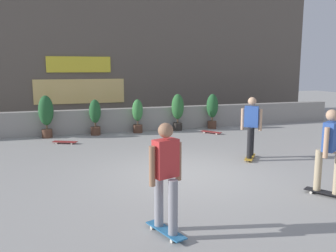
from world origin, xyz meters
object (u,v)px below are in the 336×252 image
(potted_plant_1, at_px, (95,115))
(potted_plant_4, at_px, (212,109))
(potted_plant_3, at_px, (178,109))
(skater_foreground, at_px, (251,125))
(skateboard_aside, at_px, (211,132))
(potted_plant_0, at_px, (46,113))
(skateboard_near_camera, at_px, (65,142))
(potted_plant_2, at_px, (138,114))
(skater_mid_plaza, at_px, (329,149))
(skater_far_left, at_px, (166,174))

(potted_plant_1, xyz_separation_m, potted_plant_4, (4.71, 0.00, 0.07))
(potted_plant_3, distance_m, skater_foreground, 4.86)
(potted_plant_4, relative_size, skateboard_aside, 1.86)
(potted_plant_1, bearing_deg, potted_plant_0, -180.00)
(skateboard_near_camera, distance_m, skateboard_aside, 5.34)
(potted_plant_2, xyz_separation_m, skateboard_aside, (2.61, -1.04, -0.64))
(potted_plant_0, bearing_deg, potted_plant_1, 0.00)
(skater_mid_plaza, distance_m, skateboard_aside, 6.79)
(potted_plant_2, relative_size, potted_plant_3, 0.89)
(skater_far_left, bearing_deg, potted_plant_0, 102.29)
(skater_far_left, relative_size, skater_mid_plaza, 1.00)
(potted_plant_2, xyz_separation_m, potted_plant_3, (1.62, 0.00, 0.13))
(skateboard_near_camera, bearing_deg, skateboard_aside, 2.09)
(skater_foreground, xyz_separation_m, skateboard_near_camera, (-4.75, 3.60, -0.88))
(potted_plant_2, height_order, skater_foreground, skater_foreground)
(potted_plant_0, bearing_deg, skater_mid_plaza, -55.70)
(potted_plant_3, relative_size, skater_foreground, 0.85)
(potted_plant_1, relative_size, skateboard_aside, 1.73)
(potted_plant_2, height_order, skater_mid_plaza, skater_mid_plaza)
(potted_plant_2, distance_m, skateboard_near_camera, 3.06)
(potted_plant_0, bearing_deg, skater_foreground, -42.35)
(skater_far_left, bearing_deg, potted_plant_2, 79.94)
(skater_far_left, bearing_deg, potted_plant_1, 90.81)
(potted_plant_1, bearing_deg, skateboard_aside, -13.96)
(skater_foreground, bearing_deg, potted_plant_0, 137.65)
(potted_plant_0, bearing_deg, skateboard_aside, -10.04)
(skater_mid_plaza, distance_m, skateboard_near_camera, 8.08)
(potted_plant_4, height_order, skater_far_left, skater_far_left)
(skater_far_left, bearing_deg, potted_plant_3, 69.63)
(potted_plant_1, height_order, potted_plant_2, potted_plant_1)
(potted_plant_0, xyz_separation_m, potted_plant_2, (3.30, 0.00, -0.17))
(potted_plant_1, height_order, skateboard_near_camera, potted_plant_1)
(potted_plant_1, xyz_separation_m, skater_far_left, (0.12, -8.34, 0.21))
(skater_mid_plaza, bearing_deg, potted_plant_2, 104.39)
(skater_foreground, bearing_deg, skateboard_aside, 81.19)
(potted_plant_0, relative_size, skater_foreground, 0.89)
(potted_plant_1, bearing_deg, skater_mid_plaza, -65.17)
(potted_plant_0, xyz_separation_m, skater_far_left, (1.82, -8.34, 0.06))
(potted_plant_0, bearing_deg, skater_far_left, -77.71)
(skater_far_left, relative_size, skateboard_near_camera, 2.10)
(skateboard_aside, bearing_deg, potted_plant_2, 158.16)
(potted_plant_4, distance_m, skater_far_left, 9.52)
(potted_plant_4, bearing_deg, skateboard_aside, -115.72)
(skater_mid_plaza, xyz_separation_m, skateboard_near_camera, (-4.71, 6.50, -0.88))
(potted_plant_0, relative_size, skateboard_near_camera, 1.87)
(potted_plant_1, distance_m, skateboard_near_camera, 1.81)
(potted_plant_2, relative_size, potted_plant_4, 0.91)
(potted_plant_3, bearing_deg, skater_mid_plaza, -87.27)
(skateboard_near_camera, xyz_separation_m, skateboard_aside, (5.33, 0.19, 0.00))
(potted_plant_2, xyz_separation_m, potted_plant_4, (3.11, 0.00, 0.10))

